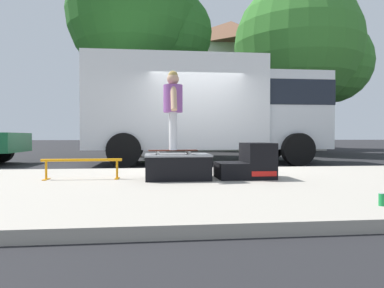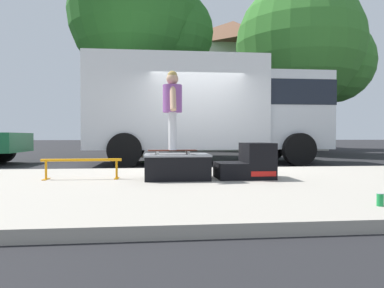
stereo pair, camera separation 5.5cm
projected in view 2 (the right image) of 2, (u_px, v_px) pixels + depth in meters
ground_plane at (203, 171)px, 8.31m from camera, size 140.00×140.00×0.00m
sidewalk_slab at (230, 186)px, 5.32m from camera, size 50.00×5.00×0.12m
skate_box at (177, 166)px, 5.70m from camera, size 1.04×0.79×0.40m
kicker_ramp at (249, 163)px, 5.83m from camera, size 0.91×0.72×0.58m
grind_rail at (82, 164)px, 5.69m from camera, size 1.27×0.28×0.33m
skateboard at (172, 151)px, 5.68m from camera, size 0.79×0.24×0.07m
skater_kid at (172, 103)px, 5.67m from camera, size 0.31×0.65×1.27m
soda_can at (380, 200)px, 3.48m from camera, size 0.07×0.07×0.13m
box_truck at (208, 106)px, 10.50m from camera, size 6.91×2.63×3.05m
street_tree_main at (307, 49)px, 15.74m from camera, size 6.21×5.65×7.69m
street_tree_neighbour at (143, 20)px, 13.83m from camera, size 5.64×5.13×8.09m
house_behind at (233, 84)px, 23.18m from camera, size 9.54×8.22×8.40m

